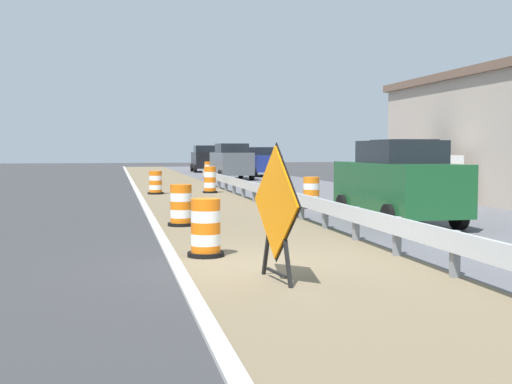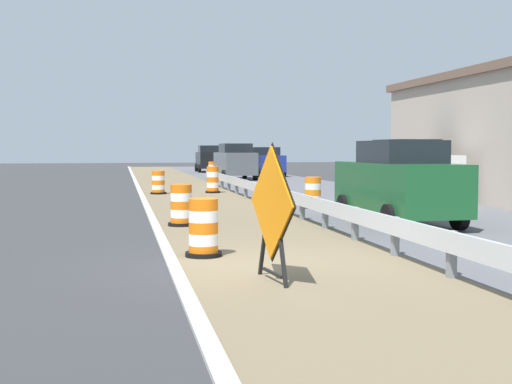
% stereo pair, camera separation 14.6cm
% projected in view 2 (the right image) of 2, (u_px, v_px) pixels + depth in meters
% --- Properties ---
extents(ground_plane, '(160.00, 160.00, 0.00)m').
position_uv_depth(ground_plane, '(254.00, 266.00, 10.64)').
color(ground_plane, '#333335').
extents(median_dirt_strip, '(4.01, 120.00, 0.01)m').
position_uv_depth(median_dirt_strip, '(302.00, 264.00, 10.80)').
color(median_dirt_strip, '#706047').
rests_on(median_dirt_strip, ground).
extents(curb_near_edge, '(0.20, 120.00, 0.11)m').
position_uv_depth(curb_near_edge, '(174.00, 268.00, 10.38)').
color(curb_near_edge, '#ADADA8').
rests_on(curb_near_edge, ground).
extents(guardrail_median, '(0.18, 48.51, 0.71)m').
position_uv_depth(guardrail_median, '(370.00, 221.00, 12.55)').
color(guardrail_median, silver).
rests_on(guardrail_median, ground).
extents(warning_sign_diamond, '(0.28, 1.70, 2.00)m').
position_uv_depth(warning_sign_diamond, '(272.00, 208.00, 9.34)').
color(warning_sign_diamond, black).
rests_on(warning_sign_diamond, ground).
extents(traffic_barrel_nearest, '(0.65, 0.65, 1.02)m').
position_uv_depth(traffic_barrel_nearest, '(203.00, 231.00, 11.52)').
color(traffic_barrel_nearest, orange).
rests_on(traffic_barrel_nearest, ground).
extents(traffic_barrel_close, '(0.66, 0.66, 1.02)m').
position_uv_depth(traffic_barrel_close, '(181.00, 207.00, 16.14)').
color(traffic_barrel_close, orange).
rests_on(traffic_barrel_close, ground).
extents(traffic_barrel_mid, '(0.65, 0.65, 1.00)m').
position_uv_depth(traffic_barrel_mid, '(313.00, 194.00, 20.98)').
color(traffic_barrel_mid, orange).
rests_on(traffic_barrel_mid, ground).
extents(traffic_barrel_far, '(0.64, 0.64, 1.14)m').
position_uv_depth(traffic_barrel_far, '(213.00, 181.00, 28.18)').
color(traffic_barrel_far, orange).
rests_on(traffic_barrel_far, ground).
extents(traffic_barrel_farther, '(0.67, 0.67, 0.97)m').
position_uv_depth(traffic_barrel_farther, '(158.00, 184.00, 27.46)').
color(traffic_barrel_farther, orange).
rests_on(traffic_barrel_farther, ground).
extents(traffic_barrel_farthest, '(0.69, 0.69, 1.05)m').
position_uv_depth(traffic_barrel_farthest, '(213.00, 170.00, 43.63)').
color(traffic_barrel_farthest, orange).
rests_on(traffic_barrel_farthest, ground).
extents(car_lead_near_lane, '(1.98, 4.70, 2.11)m').
position_uv_depth(car_lead_near_lane, '(398.00, 182.00, 16.58)').
color(car_lead_near_lane, '#195128').
rests_on(car_lead_near_lane, ground).
extents(car_trailing_near_lane, '(2.28, 4.63, 2.24)m').
position_uv_depth(car_trailing_near_lane, '(408.00, 170.00, 23.89)').
color(car_trailing_near_lane, silver).
rests_on(car_trailing_near_lane, ground).
extents(car_lead_far_lane, '(2.21, 4.81, 2.23)m').
position_uv_depth(car_lead_far_lane, '(235.00, 161.00, 40.71)').
color(car_lead_far_lane, '#4C5156').
rests_on(car_lead_far_lane, ground).
extents(car_mid_far_lane, '(1.96, 4.32, 2.02)m').
position_uv_depth(car_mid_far_lane, '(267.00, 162.00, 45.68)').
color(car_mid_far_lane, navy).
rests_on(car_mid_far_lane, ground).
extents(car_trailing_far_lane, '(2.02, 4.12, 2.18)m').
position_uv_depth(car_trailing_far_lane, '(208.00, 159.00, 53.82)').
color(car_trailing_far_lane, black).
rests_on(car_trailing_far_lane, ground).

